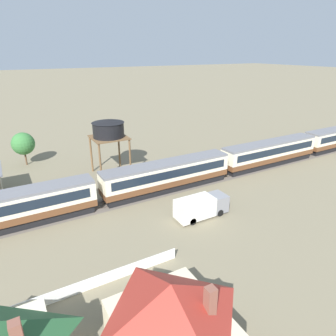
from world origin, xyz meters
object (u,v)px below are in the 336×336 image
(cottage_red_roof_2, at_px, (171,322))
(yard_tree_1, at_px, (23,144))
(passenger_train, at_px, (169,174))
(delivery_truck_grey, at_px, (201,206))
(water_tower, at_px, (108,129))

(cottage_red_roof_2, relative_size, yard_tree_1, 1.30)
(passenger_train, distance_m, yard_tree_1, 25.19)
(yard_tree_1, bearing_deg, passenger_train, -50.94)
(cottage_red_roof_2, relative_size, delivery_truck_grey, 1.12)
(cottage_red_roof_2, bearing_deg, water_tower, 77.11)
(passenger_train, height_order, yard_tree_1, yard_tree_1)
(passenger_train, distance_m, water_tower, 11.39)
(passenger_train, xyz_separation_m, cottage_red_roof_2, (-11.83, -20.95, 0.81))
(yard_tree_1, bearing_deg, delivery_truck_grey, -60.85)
(yard_tree_1, bearing_deg, water_tower, -43.68)
(passenger_train, bearing_deg, cottage_red_roof_2, -119.45)
(water_tower, relative_size, yard_tree_1, 1.55)
(passenger_train, xyz_separation_m, water_tower, (-4.94, 9.12, 4.70))
(cottage_red_roof_2, bearing_deg, yard_tree_1, 95.67)
(passenger_train, height_order, cottage_red_roof_2, cottage_red_roof_2)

